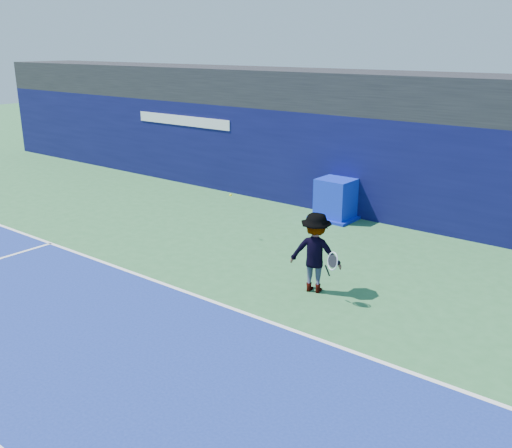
% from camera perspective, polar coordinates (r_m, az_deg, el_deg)
% --- Properties ---
extents(ground, '(80.00, 80.00, 0.00)m').
position_cam_1_polar(ground, '(10.56, -18.68, -11.85)').
color(ground, '#2F6939').
rests_on(ground, ground).
extents(baseline, '(24.00, 0.10, 0.01)m').
position_cam_1_polar(baseline, '(12.22, -6.92, -6.79)').
color(baseline, white).
rests_on(baseline, ground).
extents(stadium_band, '(36.00, 3.00, 1.20)m').
position_cam_1_polar(stadium_band, '(18.19, 12.28, 12.73)').
color(stadium_band, black).
rests_on(stadium_band, back_wall_assembly).
extents(back_wall_assembly, '(36.00, 1.03, 3.00)m').
position_cam_1_polar(back_wall_assembly, '(17.60, 10.38, 5.77)').
color(back_wall_assembly, '#0A0B3A').
rests_on(back_wall_assembly, ground).
extents(equipment_cart, '(1.30, 1.30, 1.22)m').
position_cam_1_polar(equipment_cart, '(17.19, 8.05, 2.36)').
color(equipment_cart, '#0D21BD').
rests_on(equipment_cart, ground).
extents(tennis_player, '(1.37, 0.94, 1.72)m').
position_cam_1_polar(tennis_player, '(11.98, 5.97, -2.85)').
color(tennis_player, white).
rests_on(tennis_player, ground).
extents(tennis_ball, '(0.07, 0.07, 0.07)m').
position_cam_1_polar(tennis_ball, '(15.08, -2.54, 2.90)').
color(tennis_ball, yellow).
rests_on(tennis_ball, ground).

